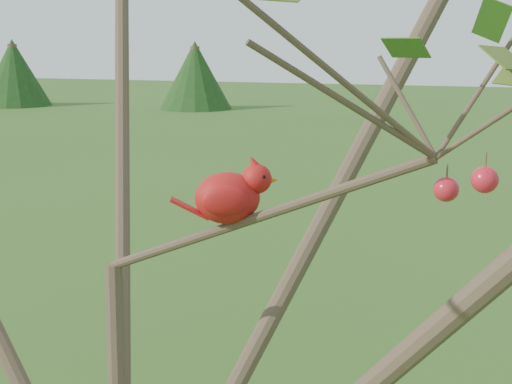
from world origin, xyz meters
TOP-DOWN VIEW (x-y plane):
  - crabapple_tree at (0.03, -0.02)m, footprint 2.35×2.05m
  - cardinal at (0.20, 0.08)m, footprint 0.18×0.13m

SIDE VIEW (x-z plane):
  - cardinal at x=0.20m, z-range 2.04..2.18m
  - crabapple_tree at x=0.03m, z-range 0.65..3.60m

